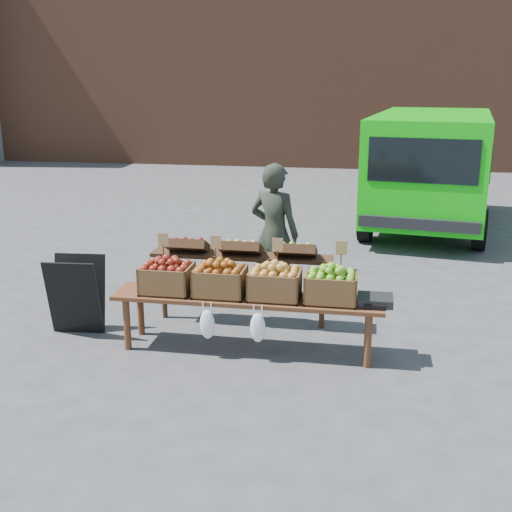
% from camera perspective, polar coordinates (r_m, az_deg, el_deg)
% --- Properties ---
extents(ground, '(80.00, 80.00, 0.00)m').
position_cam_1_polar(ground, '(6.95, -4.96, -7.07)').
color(ground, '#414144').
extents(delivery_van, '(2.72, 4.80, 2.04)m').
position_cam_1_polar(delivery_van, '(12.05, 15.20, 7.28)').
color(delivery_van, '#0AC30D').
rests_on(delivery_van, ground).
extents(vendor, '(0.72, 0.58, 1.71)m').
position_cam_1_polar(vendor, '(7.71, 1.64, 2.00)').
color(vendor, '#242A20').
rests_on(vendor, ground).
extents(chalkboard_sign, '(0.58, 0.35, 0.85)m').
position_cam_1_polar(chalkboard_sign, '(7.14, -15.66, -3.34)').
color(chalkboard_sign, black).
rests_on(chalkboard_sign, ground).
extents(back_table, '(2.10, 0.44, 1.04)m').
position_cam_1_polar(back_table, '(7.11, -1.31, -2.01)').
color(back_table, '#372113').
rests_on(back_table, ground).
extents(display_bench, '(2.70, 0.56, 0.57)m').
position_cam_1_polar(display_bench, '(6.49, -0.77, -6.00)').
color(display_bench, '#522D18').
rests_on(display_bench, ground).
extents(crate_golden_apples, '(0.50, 0.40, 0.28)m').
position_cam_1_polar(crate_golden_apples, '(6.54, -7.91, -2.02)').
color(crate_golden_apples, maroon).
rests_on(crate_golden_apples, display_bench).
extents(crate_russet_pears, '(0.50, 0.40, 0.28)m').
position_cam_1_polar(crate_russet_pears, '(6.40, -3.21, -2.29)').
color(crate_russet_pears, '#A85F1D').
rests_on(crate_russet_pears, display_bench).
extents(crate_red_apples, '(0.50, 0.40, 0.28)m').
position_cam_1_polar(crate_red_apples, '(6.30, 1.68, -2.57)').
color(crate_red_apples, gold).
rests_on(crate_red_apples, display_bench).
extents(crate_green_apples, '(0.50, 0.40, 0.28)m').
position_cam_1_polar(crate_green_apples, '(6.25, 6.68, -2.82)').
color(crate_green_apples, '#4F8D16').
rests_on(crate_green_apples, display_bench).
extents(weighing_scale, '(0.34, 0.30, 0.08)m').
position_cam_1_polar(weighing_scale, '(6.27, 10.54, -3.88)').
color(weighing_scale, black).
rests_on(weighing_scale, display_bench).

